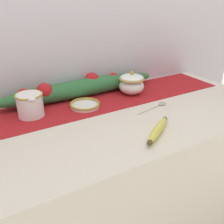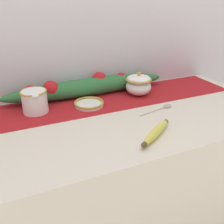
# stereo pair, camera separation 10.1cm
# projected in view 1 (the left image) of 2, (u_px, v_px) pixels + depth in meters

# --- Properties ---
(countertop) EXTENTS (1.59, 0.67, 0.92)m
(countertop) POSITION_uv_depth(u_px,v_px,m) (109.00, 198.00, 1.28)
(countertop) COLOR beige
(countertop) RESTS_ON ground_plane
(back_wall) EXTENTS (2.39, 0.04, 2.40)m
(back_wall) POSITION_uv_depth(u_px,v_px,m) (74.00, 39.00, 1.23)
(back_wall) COLOR silver
(back_wall) RESTS_ON ground_plane
(table_runner) EXTENTS (1.47, 0.28, 0.00)m
(table_runner) POSITION_uv_depth(u_px,v_px,m) (90.00, 103.00, 1.22)
(table_runner) COLOR #A8191E
(table_runner) RESTS_ON countertop
(cream_pitcher) EXTENTS (0.12, 0.14, 0.10)m
(cream_pitcher) POSITION_uv_depth(u_px,v_px,m) (30.00, 104.00, 1.07)
(cream_pitcher) COLOR white
(cream_pitcher) RESTS_ON countertop
(sugar_bowl) EXTENTS (0.13, 0.13, 0.12)m
(sugar_bowl) POSITION_uv_depth(u_px,v_px,m) (132.00, 84.00, 1.30)
(sugar_bowl) COLOR white
(sugar_bowl) RESTS_ON countertop
(small_dish) EXTENTS (0.14, 0.14, 0.02)m
(small_dish) POSITION_uv_depth(u_px,v_px,m) (85.00, 105.00, 1.17)
(small_dish) COLOR white
(small_dish) RESTS_ON countertop
(banana) EXTENTS (0.20, 0.15, 0.03)m
(banana) POSITION_uv_depth(u_px,v_px,m) (158.00, 130.00, 0.95)
(banana) COLOR #DBCC4C
(banana) RESTS_ON countertop
(spoon) EXTENTS (0.19, 0.05, 0.01)m
(spoon) POSITION_uv_depth(u_px,v_px,m) (161.00, 104.00, 1.20)
(spoon) COLOR #A89E89
(spoon) RESTS_ON countertop
(poinsettia_garland) EXTENTS (0.87, 0.10, 0.11)m
(poinsettia_garland) POSITION_uv_depth(u_px,v_px,m) (81.00, 88.00, 1.27)
(poinsettia_garland) COLOR #2D6B38
(poinsettia_garland) RESTS_ON countertop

